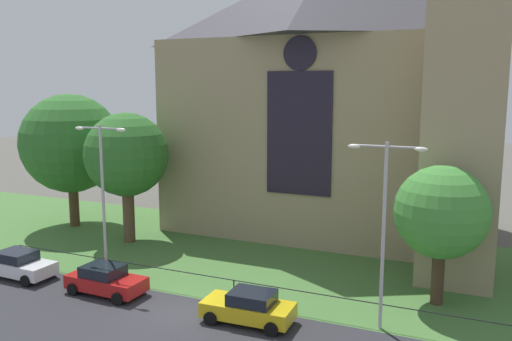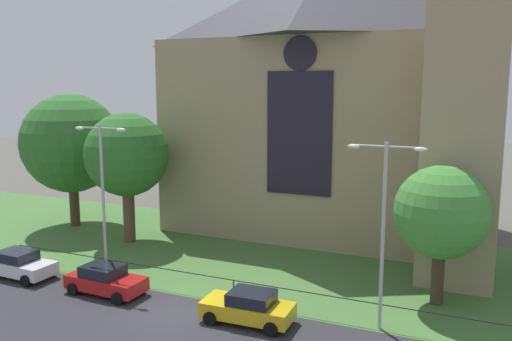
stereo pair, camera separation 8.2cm
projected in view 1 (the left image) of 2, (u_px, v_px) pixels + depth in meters
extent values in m
plane|color=#56544C|center=(257.00, 254.00, 34.47)|extent=(160.00, 160.00, 0.00)
cube|color=#2D2D33|center=(149.00, 331.00, 23.63)|extent=(120.00, 8.00, 0.01)
cube|color=#477538|center=(244.00, 263.00, 32.66)|extent=(120.00, 20.00, 0.01)
cube|color=tan|center=(325.00, 136.00, 39.95)|extent=(22.00, 12.00, 14.00)
cube|color=black|center=(299.00, 134.00, 34.38)|extent=(4.40, 0.16, 8.00)
cylinder|color=black|center=(300.00, 53.00, 33.57)|extent=(2.20, 0.15, 2.20)
cube|color=tan|center=(464.00, 119.00, 28.42)|extent=(4.00, 4.00, 18.00)
cylinder|color=black|center=(234.00, 280.00, 26.72)|extent=(29.33, 0.05, 0.05)
cylinder|color=black|center=(20.00, 254.00, 32.66)|extent=(0.07, 0.07, 1.10)
cylinder|color=black|center=(116.00, 270.00, 29.73)|extent=(0.06, 0.07, 1.10)
cylinder|color=black|center=(234.00, 291.00, 26.80)|extent=(0.07, 0.07, 1.10)
cylinder|color=black|center=(380.00, 316.00, 23.88)|extent=(0.07, 0.07, 1.10)
cylinder|color=brown|center=(129.00, 214.00, 36.88)|extent=(0.80, 0.80, 3.98)
sphere|color=#2D6B28|center=(126.00, 155.00, 36.23)|extent=(5.74, 5.74, 5.74)
cylinder|color=#423021|center=(438.00, 275.00, 26.38)|extent=(0.62, 0.62, 2.97)
sphere|color=#428C38|center=(441.00, 212.00, 25.87)|extent=(4.58, 4.58, 4.58)
cylinder|color=#4C3823|center=(74.00, 203.00, 41.12)|extent=(0.74, 0.74, 3.62)
sphere|color=#2D6B28|center=(71.00, 143.00, 40.39)|extent=(7.50, 7.50, 7.50)
cylinder|color=#B2B2B7|center=(103.00, 203.00, 29.29)|extent=(0.16, 0.16, 8.71)
cylinder|color=#B2B2B7|center=(90.00, 128.00, 28.91)|extent=(1.40, 0.10, 0.10)
cylinder|color=#B2B2B7|center=(110.00, 129.00, 28.35)|extent=(1.40, 0.10, 0.10)
ellipsoid|color=white|center=(80.00, 128.00, 29.20)|extent=(0.57, 0.26, 0.20)
ellipsoid|color=white|center=(121.00, 130.00, 28.08)|extent=(0.57, 0.26, 0.20)
cylinder|color=#B2B2B7|center=(383.00, 238.00, 23.20)|extent=(0.16, 0.16, 8.42)
cylinder|color=#B2B2B7|center=(370.00, 146.00, 22.85)|extent=(1.40, 0.10, 0.10)
cylinder|color=#B2B2B7|center=(404.00, 147.00, 22.29)|extent=(1.40, 0.10, 0.10)
ellipsoid|color=white|center=(354.00, 146.00, 23.13)|extent=(0.57, 0.26, 0.20)
ellipsoid|color=white|center=(421.00, 149.00, 22.01)|extent=(0.57, 0.26, 0.20)
cube|color=silver|center=(20.00, 267.00, 30.15)|extent=(4.25, 1.91, 0.70)
cube|color=black|center=(16.00, 256.00, 30.13)|extent=(2.04, 1.65, 0.55)
cylinder|color=black|center=(51.00, 271.00, 30.37)|extent=(0.65, 0.24, 0.64)
cylinder|color=black|center=(26.00, 281.00, 28.77)|extent=(0.65, 0.24, 0.64)
cylinder|color=black|center=(15.00, 263.00, 31.62)|extent=(0.65, 0.24, 0.64)
cube|color=#B21919|center=(106.00, 283.00, 27.73)|extent=(4.25, 1.91, 0.70)
cube|color=black|center=(103.00, 271.00, 27.72)|extent=(2.04, 1.65, 0.55)
cylinder|color=black|center=(140.00, 287.00, 27.96)|extent=(0.65, 0.24, 0.64)
cylinder|color=black|center=(118.00, 299.00, 26.36)|extent=(0.65, 0.24, 0.64)
cylinder|color=black|center=(97.00, 278.00, 29.21)|extent=(0.65, 0.24, 0.64)
cylinder|color=black|center=(73.00, 289.00, 27.60)|extent=(0.65, 0.24, 0.64)
cube|color=gold|center=(248.00, 310.00, 24.38)|extent=(4.27, 1.96, 0.70)
cube|color=black|center=(252.00, 297.00, 24.21)|extent=(2.06, 1.68, 0.55)
cylinder|color=black|center=(211.00, 318.00, 24.14)|extent=(0.65, 0.24, 0.64)
cylinder|color=black|center=(227.00, 304.00, 25.79)|extent=(0.65, 0.24, 0.64)
cylinder|color=black|center=(271.00, 329.00, 23.06)|extent=(0.65, 0.24, 0.64)
cylinder|color=black|center=(285.00, 313.00, 24.71)|extent=(0.65, 0.24, 0.64)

